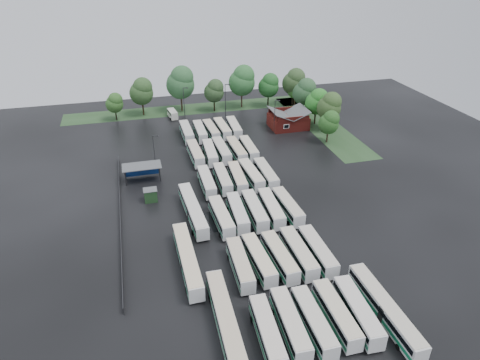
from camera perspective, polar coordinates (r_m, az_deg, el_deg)
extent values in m
plane|color=black|center=(78.74, 0.82, -5.85)|extent=(160.00, 160.00, 0.00)
cube|color=maroon|center=(121.01, 6.43, 7.75)|extent=(10.00, 8.00, 3.40)
cube|color=#4C4F51|center=(119.26, 5.36, 8.83)|extent=(5.07, 8.60, 2.19)
cube|color=#4C4F51|center=(120.99, 7.62, 8.99)|extent=(5.07, 8.60, 2.19)
cube|color=maroon|center=(116.76, 7.18, 8.07)|extent=(9.00, 0.20, 1.20)
cube|color=silver|center=(116.70, 6.21, 7.12)|extent=(1.60, 0.12, 1.20)
cylinder|color=#2D2D30|center=(92.98, -15.01, 0.14)|extent=(0.16, 0.16, 3.40)
cylinder|color=#2D2D30|center=(93.01, -10.61, 0.68)|extent=(0.16, 0.16, 3.40)
cylinder|color=#2D2D30|center=(95.83, -15.06, 1.02)|extent=(0.16, 0.16, 3.40)
cylinder|color=#2D2D30|center=(95.86, -10.79, 1.55)|extent=(0.16, 0.16, 3.40)
cube|color=#4C4F51|center=(93.54, -12.99, 1.83)|extent=(8.20, 4.20, 0.15)
cube|color=navy|center=(96.09, -12.93, 1.32)|extent=(7.60, 0.08, 2.60)
cube|color=#183718|center=(86.67, -11.83, -2.02)|extent=(2.50, 2.00, 2.50)
cube|color=#4C4F51|center=(86.02, -11.91, -1.27)|extent=(2.70, 2.20, 0.12)
cube|color=#244220|center=(136.22, -5.75, 9.46)|extent=(80.00, 10.00, 0.01)
cube|color=#244220|center=(125.39, 10.70, 7.36)|extent=(10.00, 50.00, 0.01)
cube|color=#2D2D30|center=(83.18, -15.66, -4.48)|extent=(0.10, 50.00, 1.20)
cube|color=silver|center=(57.73, 3.63, -19.55)|extent=(2.82, 10.99, 2.50)
cube|color=black|center=(57.36, 3.65, -19.21)|extent=(2.85, 10.56, 0.80)
cube|color=#197A46|center=(58.14, 3.62, -19.91)|extent=(2.85, 10.78, 0.55)
cube|color=beige|center=(56.77, 3.68, -18.68)|extent=(2.71, 10.66, 0.11)
cylinder|color=black|center=(60.88, 2.53, -17.98)|extent=(2.31, 0.87, 0.87)
cube|color=silver|center=(58.83, 6.68, -18.48)|extent=(2.79, 11.25, 2.56)
cube|color=black|center=(58.46, 6.71, -18.14)|extent=(2.83, 10.81, 0.82)
cube|color=#13754B|center=(59.25, 6.65, -18.85)|extent=(2.83, 11.03, 0.56)
cube|color=beige|center=(57.87, 6.76, -17.59)|extent=(2.68, 10.91, 0.11)
cylinder|color=black|center=(57.65, 7.95, -21.83)|extent=(2.37, 0.89, 0.89)
cylinder|color=black|center=(62.03, 5.40, -16.98)|extent=(2.37, 0.89, 0.89)
cube|color=silver|center=(59.52, 9.77, -18.12)|extent=(2.32, 10.97, 2.51)
cube|color=black|center=(59.15, 9.81, -17.78)|extent=(2.38, 10.53, 0.80)
cube|color=#1F7952|center=(59.92, 9.72, -18.48)|extent=(2.37, 10.75, 0.55)
cube|color=beige|center=(58.58, 9.87, -17.24)|extent=(2.23, 10.64, 0.11)
cylinder|color=black|center=(58.40, 11.12, -21.33)|extent=(2.33, 0.88, 0.88)
cylinder|color=black|center=(62.60, 8.34, -16.69)|extent=(2.33, 0.88, 0.88)
cube|color=silver|center=(61.00, 12.69, -17.02)|extent=(2.33, 11.04, 2.53)
cube|color=black|center=(60.65, 12.74, -16.69)|extent=(2.39, 10.60, 0.81)
cube|color=#1A7246|center=(61.40, 12.63, -17.39)|extent=(2.38, 10.82, 0.56)
cube|color=beige|center=(60.09, 12.83, -16.15)|extent=(2.24, 10.71, 0.11)
cylinder|color=black|center=(59.88, 14.12, -20.13)|extent=(2.34, 0.88, 0.88)
cylinder|color=black|center=(64.06, 11.14, -15.69)|extent=(2.34, 0.88, 0.88)
cube|color=silver|center=(61.94, 15.40, -16.52)|extent=(2.93, 11.46, 2.60)
cube|color=black|center=(61.58, 15.46, -16.18)|extent=(2.96, 11.01, 0.83)
cube|color=#1F724C|center=(62.33, 15.33, -16.90)|extent=(2.96, 11.23, 0.57)
cube|color=beige|center=(61.01, 15.57, -15.63)|extent=(2.82, 11.11, 0.11)
cylinder|color=black|center=(60.82, 16.94, -19.65)|extent=(2.41, 0.91, 0.91)
cylinder|color=black|center=(65.01, 13.68, -15.22)|extent=(2.41, 0.91, 0.91)
cube|color=silver|center=(67.06, 0.00, -11.18)|extent=(2.60, 10.98, 2.50)
cube|color=black|center=(66.74, 0.00, -10.85)|extent=(2.65, 10.55, 0.80)
cube|color=#236946|center=(67.42, 0.00, -11.54)|extent=(2.64, 10.77, 0.55)
cube|color=beige|center=(66.24, 0.00, -10.32)|extent=(2.50, 10.65, 0.11)
cylinder|color=black|center=(65.36, 0.81, -13.92)|extent=(2.32, 0.87, 0.87)
cylinder|color=black|center=(70.47, -0.73, -10.20)|extent=(2.32, 0.87, 0.87)
cube|color=silver|center=(68.04, 2.52, -10.53)|extent=(2.82, 10.99, 2.50)
cube|color=black|center=(67.72, 2.53, -10.21)|extent=(2.85, 10.56, 0.80)
cube|color=#1D6B43|center=(68.38, 2.51, -10.89)|extent=(2.85, 10.78, 0.55)
cube|color=beige|center=(67.22, 2.54, -9.68)|extent=(2.71, 10.66, 0.11)
cylinder|color=black|center=(66.34, 3.40, -13.21)|extent=(2.31, 0.87, 0.87)
cylinder|color=black|center=(71.41, 1.67, -9.60)|extent=(2.31, 0.87, 0.87)
cube|color=silver|center=(68.70, 5.29, -10.18)|extent=(2.86, 11.14, 2.53)
cube|color=black|center=(68.38, 5.31, -9.85)|extent=(2.90, 10.70, 0.81)
cube|color=#136D44|center=(69.05, 5.27, -10.54)|extent=(2.90, 10.92, 0.56)
cube|color=beige|center=(67.88, 5.34, -9.31)|extent=(2.76, 10.81, 0.11)
cylinder|color=black|center=(67.01, 6.27, -12.84)|extent=(2.35, 0.88, 0.88)
cylinder|color=black|center=(72.07, 4.30, -9.26)|extent=(2.35, 0.88, 0.88)
cube|color=silver|center=(69.73, 7.78, -9.61)|extent=(2.54, 11.40, 2.61)
cube|color=black|center=(69.41, 7.81, -9.28)|extent=(2.59, 10.95, 0.83)
cube|color=#216A47|center=(70.09, 7.75, -9.98)|extent=(2.58, 11.18, 0.57)
cube|color=beige|center=(68.91, 7.86, -8.73)|extent=(2.44, 11.06, 0.11)
cylinder|color=black|center=(68.01, 8.86, -12.29)|extent=(2.42, 0.91, 0.91)
cylinder|color=black|center=(73.16, 6.65, -8.72)|extent=(2.42, 0.91, 0.91)
cube|color=silver|center=(70.63, 10.26, -9.31)|extent=(2.39, 11.19, 2.56)
cube|color=black|center=(70.32, 10.30, -8.98)|extent=(2.45, 10.74, 0.82)
cube|color=#0C693A|center=(70.98, 10.22, -9.66)|extent=(2.44, 10.96, 0.56)
cube|color=beige|center=(69.83, 10.35, -8.45)|extent=(2.30, 10.85, 0.11)
cylinder|color=black|center=(68.98, 11.39, -11.88)|extent=(2.37, 0.89, 0.89)
cylinder|color=black|center=(73.95, 9.05, -8.46)|extent=(2.37, 0.89, 0.89)
cube|color=silver|center=(77.63, -2.51, -4.92)|extent=(2.70, 11.21, 2.55)
cube|color=black|center=(77.35, -2.52, -4.61)|extent=(2.74, 10.77, 0.82)
cube|color=#1B6847|center=(77.94, -2.51, -5.27)|extent=(2.74, 10.99, 0.56)
cube|color=beige|center=(76.91, -2.53, -4.10)|extent=(2.60, 10.87, 0.11)
cylinder|color=black|center=(75.50, -1.90, -7.18)|extent=(2.37, 0.89, 0.89)
cylinder|color=black|center=(81.25, -3.04, -4.32)|extent=(2.37, 0.89, 0.89)
cube|color=silver|center=(78.76, -0.32, -4.37)|extent=(2.80, 11.05, 2.51)
cube|color=black|center=(78.48, -0.33, -4.07)|extent=(2.83, 10.62, 0.80)
cube|color=#116B44|center=(79.06, -0.32, -4.71)|extent=(2.84, 10.84, 0.55)
cube|color=beige|center=(78.05, -0.33, -3.57)|extent=(2.69, 10.72, 0.11)
cylinder|color=black|center=(76.66, 0.34, -6.54)|extent=(2.33, 0.88, 0.88)
cylinder|color=black|center=(82.30, -0.93, -3.81)|extent=(2.33, 0.88, 0.88)
cube|color=silver|center=(79.34, 1.97, -4.07)|extent=(2.57, 11.37, 2.60)
cube|color=black|center=(79.06, 1.98, -3.75)|extent=(2.62, 10.92, 0.83)
cube|color=#196C46|center=(79.65, 1.96, -4.41)|extent=(2.62, 11.14, 0.57)
cube|color=beige|center=(78.62, 1.99, -3.24)|extent=(2.47, 11.03, 0.11)
cylinder|color=black|center=(77.20, 2.72, -6.29)|extent=(2.41, 0.91, 0.91)
cylinder|color=black|center=(82.97, 1.24, -3.51)|extent=(2.41, 0.91, 0.91)
cube|color=silver|center=(80.15, 4.17, -3.78)|extent=(2.74, 11.28, 2.57)
cube|color=black|center=(79.87, 4.18, -3.47)|extent=(2.78, 10.84, 0.82)
cube|color=#1C7949|center=(80.45, 4.15, -4.12)|extent=(2.78, 11.06, 0.56)
cube|color=beige|center=(79.44, 4.20, -2.97)|extent=(2.64, 10.94, 0.11)
cylinder|color=black|center=(78.05, 4.97, -5.94)|extent=(2.38, 0.90, 0.90)
cylinder|color=black|center=(83.70, 3.36, -3.25)|extent=(2.38, 0.90, 0.90)
cube|color=silver|center=(81.02, 6.36, -3.53)|extent=(2.76, 11.11, 2.53)
cube|color=black|center=(80.75, 6.38, -3.22)|extent=(2.79, 10.67, 0.81)
cube|color=#157045|center=(81.31, 6.34, -3.86)|extent=(2.79, 10.89, 0.56)
cube|color=beige|center=(80.33, 6.41, -2.74)|extent=(2.65, 10.78, 0.11)
cylinder|color=black|center=(78.98, 7.21, -5.62)|extent=(2.34, 0.88, 0.88)
cylinder|color=black|center=(84.47, 5.49, -3.02)|extent=(2.34, 0.88, 0.88)
cube|color=silver|center=(89.05, -4.47, -0.26)|extent=(2.32, 10.85, 2.48)
cube|color=black|center=(88.81, -4.48, 0.02)|extent=(2.37, 10.41, 0.79)
cube|color=#207248|center=(89.31, -4.46, -0.57)|extent=(2.37, 10.63, 0.55)
cube|color=beige|center=(88.43, -4.50, 0.47)|extent=(2.23, 10.52, 0.11)
cylinder|color=black|center=(86.70, -4.01, -2.05)|extent=(2.30, 0.87, 0.87)
cylinder|color=black|center=(92.64, -4.84, 0.08)|extent=(2.30, 0.87, 0.87)
cube|color=silver|center=(90.07, -2.33, 0.17)|extent=(2.47, 10.84, 2.47)
cube|color=black|center=(89.83, -2.34, 0.44)|extent=(2.52, 10.41, 0.79)
cube|color=#137448|center=(90.33, -2.33, -0.14)|extent=(2.51, 10.63, 0.54)
cube|color=beige|center=(89.46, -2.35, 0.89)|extent=(2.38, 10.52, 0.11)
cylinder|color=black|center=(87.74, -1.82, -1.59)|extent=(2.29, 0.86, 0.86)
cylinder|color=black|center=(93.63, -2.79, 0.48)|extent=(2.29, 0.86, 0.86)
cube|color=silver|center=(90.37, -0.34, 0.31)|extent=(2.81, 11.05, 2.51)
cube|color=black|center=(90.14, -0.34, 0.59)|extent=(2.84, 10.61, 0.80)
cube|color=#1C6C49|center=(90.64, -0.34, 0.01)|extent=(2.84, 10.83, 0.55)
cube|color=beige|center=(89.76, -0.34, 1.04)|extent=(2.70, 10.71, 0.11)
cylinder|color=black|center=(88.03, 0.24, -1.46)|extent=(2.33, 0.88, 0.88)
cylinder|color=black|center=(93.96, -0.87, 0.62)|extent=(2.33, 0.88, 0.88)
cube|color=silver|center=(91.37, 1.50, 0.68)|extent=(2.93, 11.41, 2.59)
cube|color=black|center=(91.13, 1.50, 0.97)|extent=(2.97, 10.96, 0.83)
cube|color=#1E724D|center=(91.64, 1.50, 0.37)|extent=(2.97, 11.19, 0.57)
cube|color=beige|center=(90.75, 1.51, 1.43)|extent=(2.82, 11.07, 0.11)
cylinder|color=black|center=(88.97, 2.13, -1.12)|extent=(2.40, 0.90, 0.90)
cylinder|color=black|center=(95.05, 0.89, 0.98)|extent=(2.40, 0.90, 0.90)
cube|color=silver|center=(91.90, 3.47, 0.81)|extent=(2.38, 11.31, 2.59)
cube|color=black|center=(91.66, 3.47, 1.10)|extent=(2.44, 10.86, 0.83)
cube|color=#167042|center=(92.17, 3.45, 0.50)|extent=(2.43, 11.08, 0.57)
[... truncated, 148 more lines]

